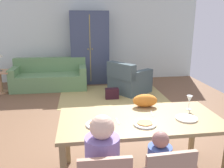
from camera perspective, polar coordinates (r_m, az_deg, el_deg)
name	(u,v)px	position (r m, az deg, el deg)	size (l,w,h in m)	color
ground_plane	(102,120)	(4.62, -2.33, -8.61)	(6.62, 6.32, 0.02)	brown
back_wall	(92,37)	(7.43, -4.97, 11.38)	(6.62, 0.10, 2.70)	silver
dining_table	(140,124)	(2.81, 6.90, -9.52)	(1.87, 0.91, 0.76)	#9B8152
plate_near_man	(97,124)	(2.59, -3.60, -9.76)	(0.25, 0.25, 0.02)	silver
pizza_near_man	(97,123)	(2.58, -3.60, -9.46)	(0.17, 0.17, 0.01)	#DD9247
plate_near_child	(145,124)	(2.62, 7.97, -9.58)	(0.25, 0.25, 0.02)	silver
pizza_near_child	(145,123)	(2.61, 7.98, -9.28)	(0.17, 0.17, 0.01)	#E69542
plate_near_woman	(186,118)	(2.86, 17.59, -7.94)	(0.25, 0.25, 0.02)	silver
wine_glass	(189,100)	(3.12, 18.25, -3.61)	(0.07, 0.07, 0.19)	silver
fork	(117,121)	(2.68, 1.34, -8.97)	(0.02, 0.15, 0.01)	silver
knife	(152,114)	(2.91, 9.68, -7.13)	(0.01, 0.17, 0.01)	silver
cat	(145,101)	(3.11, 8.02, -3.99)	(0.32, 0.16, 0.17)	orange
area_rug	(112,95)	(6.02, -0.06, -2.61)	(2.60, 1.80, 0.01)	tan
couch	(50,78)	(6.77, -14.79, 1.52)	(2.00, 0.86, 0.82)	#608957
armchair	(129,81)	(6.17, 4.04, 0.85)	(1.19, 1.19, 0.82)	#415356
armoire	(90,48)	(7.07, -5.43, 8.71)	(1.10, 0.59, 2.10)	#37415A
side_table	(0,79)	(6.77, -25.50, 1.17)	(0.56, 0.56, 0.58)	tan
handbag	(112,94)	(5.70, -0.02, -2.34)	(0.32, 0.16, 0.26)	black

